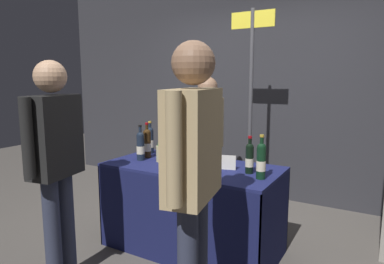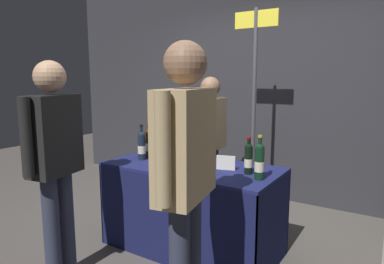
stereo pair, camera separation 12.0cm
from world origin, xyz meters
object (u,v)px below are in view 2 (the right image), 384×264
Objects in this scene: vendor_presenter at (210,135)px; wine_glass_near_vendor at (197,150)px; booth_signpost at (254,94)px; featured_wine_bottle at (185,157)px; tasting_table at (192,192)px; taster_foreground_right at (55,152)px; flower_vase at (162,148)px; display_bottle_0 at (149,142)px.

wine_glass_near_vendor is at bearing 18.55° from vendor_presenter.
booth_signpost reaches higher than vendor_presenter.
featured_wine_bottle is 0.20× the size of vendor_presenter.
vendor_presenter is (-0.18, 0.57, 0.05)m from wine_glass_near_vendor.
booth_signpost is at bearing 81.29° from tasting_table.
tasting_table is 4.95× the size of featured_wine_bottle.
featured_wine_bottle is 1.00m from taster_foreground_right.
flower_vase is (-0.40, 0.22, -0.01)m from featured_wine_bottle.
booth_signpost is at bearing 65.55° from flower_vase.
featured_wine_bottle is 0.14× the size of booth_signpost.
vendor_presenter is 1.74m from taster_foreground_right.
wine_glass_near_vendor is 0.59m from vendor_presenter.
booth_signpost reaches higher than flower_vase.
flower_vase reaches higher than display_bottle_0.
vendor_presenter is (-0.32, 0.98, 0.01)m from featured_wine_bottle.
flower_vase is 0.77m from vendor_presenter.
display_bottle_0 is 0.93× the size of flower_vase.
flower_vase is (-0.32, -0.02, 0.37)m from tasting_table.
taster_foreground_right is at bearing -134.49° from featured_wine_bottle.
taster_foreground_right is (-0.30, -0.93, 0.10)m from flower_vase.
taster_foreground_right reaches higher than flower_vase.
display_bottle_0 is at bearing -125.38° from booth_signpost.
featured_wine_bottle is at bearing 19.29° from vendor_presenter.
featured_wine_bottle is 0.46m from flower_vase.
wine_glass_near_vendor reaches higher than tasting_table.
vendor_presenter reaches higher than flower_vase.
featured_wine_bottle is at bearing -71.03° from tasting_table.
featured_wine_bottle reaches higher than tasting_table.
taster_foreground_right is at bearing -122.85° from tasting_table.
booth_signpost reaches higher than featured_wine_bottle.
display_bottle_0 reaches higher than tasting_table.
tasting_table is 0.49m from flower_vase.
vendor_presenter reaches higher than tasting_table.
flower_vase reaches higher than wine_glass_near_vendor.
taster_foreground_right is (-0.08, -1.00, 0.08)m from display_bottle_0.
vendor_presenter is 0.93× the size of taster_foreground_right.
tasting_table is at bearing 108.97° from featured_wine_bottle.
tasting_table is 1.22m from taster_foreground_right.
taster_foreground_right reaches higher than tasting_table.
tasting_table is 1.33m from booth_signpost.
tasting_table is 4.19× the size of flower_vase.
vendor_presenter is at bearing 107.26° from wine_glass_near_vendor.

